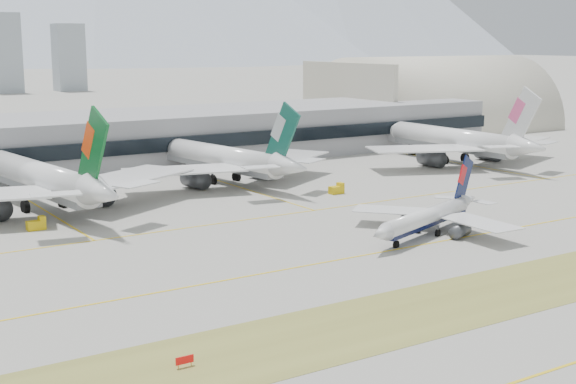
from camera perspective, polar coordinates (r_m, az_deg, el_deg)
ground at (r=137.51m, az=1.13°, el=-4.60°), size 3000.00×3000.00×0.00m
apron_markings at (r=99.70m, az=19.02°, el=-11.28°), size 360.00×122.22×0.06m
taxiing_airliner at (r=154.79m, az=10.06°, el=-1.76°), size 39.37×33.35×13.73m
widebody_eva at (r=180.51m, az=-16.90°, el=0.76°), size 68.65×67.61×24.63m
widebody_cathay at (r=207.13m, az=-4.37°, el=2.29°), size 62.80×62.03×22.62m
widebody_china_air at (r=245.74m, az=12.01°, el=3.53°), size 68.62×66.92×24.45m
terminal at (r=238.52m, az=-14.43°, el=3.46°), size 280.00×43.10×15.00m
hangar at (r=337.02m, az=10.25°, el=4.41°), size 91.00×60.00×60.00m
hold_sign_left at (r=93.15m, az=-7.36°, el=-11.77°), size 2.20×0.15×1.35m
gse_b at (r=163.78m, az=-17.43°, el=-2.22°), size 3.55×2.00×2.60m
gse_c at (r=193.24m, az=3.50°, el=0.19°), size 3.55×2.00×2.60m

